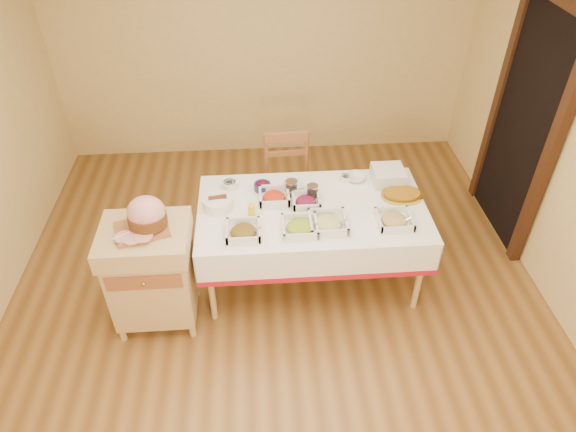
# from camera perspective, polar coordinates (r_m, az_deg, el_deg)

# --- Properties ---
(room_shell) EXTENTS (5.00, 5.00, 5.00)m
(room_shell) POSITION_cam_1_polar(r_m,az_deg,el_deg) (3.50, -1.39, 4.75)
(room_shell) COLOR brown
(room_shell) RESTS_ON ground
(doorway) EXTENTS (0.09, 1.10, 2.20)m
(doorway) POSITION_cam_1_polar(r_m,az_deg,el_deg) (4.95, 24.82, 9.34)
(doorway) COLOR black
(doorway) RESTS_ON ground
(dining_table) EXTENTS (1.82, 1.02, 0.76)m
(dining_table) POSITION_cam_1_polar(r_m,az_deg,el_deg) (4.18, 2.65, -0.80)
(dining_table) COLOR tan
(dining_table) RESTS_ON ground
(butcher_cart) EXTENTS (0.64, 0.54, 0.91)m
(butcher_cart) POSITION_cam_1_polar(r_m,az_deg,el_deg) (4.02, -14.92, -5.86)
(butcher_cart) COLOR tan
(butcher_cart) RESTS_ON ground
(dining_chair) EXTENTS (0.46, 0.44, 0.98)m
(dining_chair) POSITION_cam_1_polar(r_m,az_deg,el_deg) (4.77, 0.04, 3.44)
(dining_chair) COLOR #985A31
(dining_chair) RESTS_ON ground
(ham_on_board) EXTENTS (0.38, 0.36, 0.25)m
(ham_on_board) POSITION_cam_1_polar(r_m,az_deg,el_deg) (3.71, -15.51, 0.01)
(ham_on_board) COLOR #985A31
(ham_on_board) RESTS_ON butcher_cart
(serving_dish_a) EXTENTS (0.26, 0.25, 0.11)m
(serving_dish_a) POSITION_cam_1_polar(r_m,az_deg,el_deg) (3.80, -4.98, -1.71)
(serving_dish_a) COLOR silver
(serving_dish_a) RESTS_ON dining_table
(serving_dish_b) EXTENTS (0.27, 0.27, 0.11)m
(serving_dish_b) POSITION_cam_1_polar(r_m,az_deg,el_deg) (3.83, 1.32, -1.24)
(serving_dish_b) COLOR silver
(serving_dish_b) RESTS_ON dining_table
(serving_dish_c) EXTENTS (0.28, 0.28, 0.12)m
(serving_dish_c) POSITION_cam_1_polar(r_m,az_deg,el_deg) (3.87, 4.46, -0.78)
(serving_dish_c) COLOR silver
(serving_dish_c) RESTS_ON dining_table
(serving_dish_d) EXTENTS (0.26, 0.26, 0.10)m
(serving_dish_d) POSITION_cam_1_polar(r_m,az_deg,el_deg) (3.98, 11.73, -0.44)
(serving_dish_d) COLOR silver
(serving_dish_d) RESTS_ON dining_table
(serving_dish_e) EXTENTS (0.25, 0.24, 0.12)m
(serving_dish_e) POSITION_cam_1_polar(r_m,az_deg,el_deg) (4.12, -1.54, 2.11)
(serving_dish_e) COLOR silver
(serving_dish_e) RESTS_ON dining_table
(serving_dish_f) EXTENTS (0.23, 0.22, 0.11)m
(serving_dish_f) POSITION_cam_1_polar(r_m,az_deg,el_deg) (4.09, 2.02, 1.66)
(serving_dish_f) COLOR silver
(serving_dish_f) RESTS_ON dining_table
(small_bowl_left) EXTENTS (0.13, 0.13, 0.06)m
(small_bowl_left) POSITION_cam_1_polar(r_m,az_deg,el_deg) (4.30, -6.50, 3.52)
(small_bowl_left) COLOR silver
(small_bowl_left) RESTS_ON dining_table
(small_bowl_mid) EXTENTS (0.14, 0.14, 0.06)m
(small_bowl_mid) POSITION_cam_1_polar(r_m,az_deg,el_deg) (4.26, -2.87, 3.33)
(small_bowl_mid) COLOR #1B2050
(small_bowl_mid) RESTS_ON dining_table
(small_bowl_right) EXTENTS (0.10, 0.10, 0.05)m
(small_bowl_right) POSITION_cam_1_polar(r_m,az_deg,el_deg) (4.39, 6.46, 4.22)
(small_bowl_right) COLOR silver
(small_bowl_right) RESTS_ON dining_table
(bowl_white_imported) EXTENTS (0.22, 0.22, 0.04)m
(bowl_white_imported) POSITION_cam_1_polar(r_m,az_deg,el_deg) (4.28, 0.66, 3.37)
(bowl_white_imported) COLOR silver
(bowl_white_imported) RESTS_ON dining_table
(bowl_small_imported) EXTENTS (0.20, 0.20, 0.05)m
(bowl_small_imported) POSITION_cam_1_polar(r_m,az_deg,el_deg) (4.41, 7.59, 4.28)
(bowl_small_imported) COLOR silver
(bowl_small_imported) RESTS_ON dining_table
(preserve_jar_left) EXTENTS (0.10, 0.10, 0.13)m
(preserve_jar_left) POSITION_cam_1_polar(r_m,az_deg,el_deg) (4.18, 0.38, 3.10)
(preserve_jar_left) COLOR silver
(preserve_jar_left) RESTS_ON dining_table
(preserve_jar_right) EXTENTS (0.09, 0.09, 0.12)m
(preserve_jar_right) POSITION_cam_1_polar(r_m,az_deg,el_deg) (4.15, 2.73, 2.67)
(preserve_jar_right) COLOR silver
(preserve_jar_right) RESTS_ON dining_table
(mustard_bottle) EXTENTS (0.06, 0.06, 0.17)m
(mustard_bottle) POSITION_cam_1_polar(r_m,az_deg,el_deg) (3.92, -4.07, 0.49)
(mustard_bottle) COLOR yellow
(mustard_bottle) RESTS_ON dining_table
(bread_basket) EXTENTS (0.24, 0.24, 0.11)m
(bread_basket) POSITION_cam_1_polar(r_m,az_deg,el_deg) (4.09, -7.78, 1.46)
(bread_basket) COLOR white
(bread_basket) RESTS_ON dining_table
(plate_stack) EXTENTS (0.26, 0.26, 0.13)m
(plate_stack) POSITION_cam_1_polar(r_m,az_deg,el_deg) (4.41, 11.04, 4.42)
(plate_stack) COLOR silver
(plate_stack) RESTS_ON dining_table
(brass_platter) EXTENTS (0.35, 0.25, 0.05)m
(brass_platter) POSITION_cam_1_polar(r_m,az_deg,el_deg) (4.28, 12.54, 2.32)
(brass_platter) COLOR gold
(brass_platter) RESTS_ON dining_table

